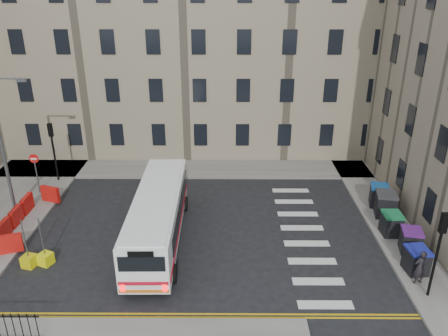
{
  "coord_description": "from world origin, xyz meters",
  "views": [
    {
      "loc": [
        -0.31,
        -21.03,
        12.9
      ],
      "look_at": [
        -0.44,
        2.02,
        3.0
      ],
      "focal_mm": 35.0,
      "sensor_mm": 36.0,
      "label": 1
    }
  ],
  "objects_px": {
    "wheelie_bin_b": "(411,241)",
    "bollard_yellow": "(46,259)",
    "streetlamp": "(2,146)",
    "bus": "(158,215)",
    "wheelie_bin_e": "(379,195)",
    "wheelie_bin_c": "(391,224)",
    "pedestrian": "(420,267)",
    "wheelie_bin_d": "(385,204)",
    "wheelie_bin_a": "(416,260)",
    "bollard_chevron": "(29,261)"
  },
  "relations": [
    {
      "from": "streetlamp",
      "to": "wheelie_bin_d",
      "type": "xyz_separation_m",
      "value": [
        22.03,
        -0.36,
        -3.46
      ]
    },
    {
      "from": "wheelie_bin_b",
      "to": "pedestrian",
      "type": "height_order",
      "value": "pedestrian"
    },
    {
      "from": "wheelie_bin_e",
      "to": "wheelie_bin_a",
      "type": "bearing_deg",
      "value": -79.98
    },
    {
      "from": "wheelie_bin_c",
      "to": "bollard_yellow",
      "type": "bearing_deg",
      "value": -171.32
    },
    {
      "from": "wheelie_bin_c",
      "to": "wheelie_bin_e",
      "type": "distance_m",
      "value": 3.35
    },
    {
      "from": "wheelie_bin_d",
      "to": "bollard_chevron",
      "type": "relative_size",
      "value": 2.49
    },
    {
      "from": "streetlamp",
      "to": "bus",
      "type": "distance_m",
      "value": 9.96
    },
    {
      "from": "bus",
      "to": "wheelie_bin_c",
      "type": "bearing_deg",
      "value": 1.67
    },
    {
      "from": "streetlamp",
      "to": "wheelie_bin_d",
      "type": "relative_size",
      "value": 5.44
    },
    {
      "from": "wheelie_bin_b",
      "to": "bollard_yellow",
      "type": "distance_m",
      "value": 18.31
    },
    {
      "from": "wheelie_bin_d",
      "to": "bollard_chevron",
      "type": "xyz_separation_m",
      "value": [
        -18.97,
        -4.93,
        -0.58
      ]
    },
    {
      "from": "wheelie_bin_a",
      "to": "wheelie_bin_c",
      "type": "bearing_deg",
      "value": 84.82
    },
    {
      "from": "wheelie_bin_a",
      "to": "wheelie_bin_c",
      "type": "distance_m",
      "value": 3.34
    },
    {
      "from": "bus",
      "to": "pedestrian",
      "type": "distance_m",
      "value": 12.92
    },
    {
      "from": "streetlamp",
      "to": "wheelie_bin_d",
      "type": "height_order",
      "value": "streetlamp"
    },
    {
      "from": "streetlamp",
      "to": "wheelie_bin_b",
      "type": "xyz_separation_m",
      "value": [
        22.07,
        -4.09,
        -3.56
      ]
    },
    {
      "from": "wheelie_bin_a",
      "to": "streetlamp",
      "type": "bearing_deg",
      "value": 159.28
    },
    {
      "from": "bus",
      "to": "wheelie_bin_e",
      "type": "height_order",
      "value": "bus"
    },
    {
      "from": "bus",
      "to": "wheelie_bin_b",
      "type": "bearing_deg",
      "value": -5.75
    },
    {
      "from": "streetlamp",
      "to": "wheelie_bin_b",
      "type": "height_order",
      "value": "streetlamp"
    },
    {
      "from": "wheelie_bin_c",
      "to": "streetlamp",
      "type": "bearing_deg",
      "value": 173.77
    },
    {
      "from": "wheelie_bin_a",
      "to": "bollard_chevron",
      "type": "distance_m",
      "value": 18.65
    },
    {
      "from": "wheelie_bin_a",
      "to": "wheelie_bin_b",
      "type": "distance_m",
      "value": 1.72
    },
    {
      "from": "streetlamp",
      "to": "bollard_chevron",
      "type": "distance_m",
      "value": 7.32
    },
    {
      "from": "streetlamp",
      "to": "bus",
      "type": "xyz_separation_m",
      "value": [
        9.11,
        -2.93,
        -2.77
      ]
    },
    {
      "from": "wheelie_bin_e",
      "to": "pedestrian",
      "type": "relative_size",
      "value": 0.82
    },
    {
      "from": "bus",
      "to": "bollard_yellow",
      "type": "distance_m",
      "value": 5.87
    },
    {
      "from": "wheelie_bin_b",
      "to": "bollard_yellow",
      "type": "bearing_deg",
      "value": -165.66
    },
    {
      "from": "pedestrian",
      "to": "wheelie_bin_b",
      "type": "bearing_deg",
      "value": -119.58
    },
    {
      "from": "wheelie_bin_c",
      "to": "bollard_yellow",
      "type": "relative_size",
      "value": 2.08
    },
    {
      "from": "wheelie_bin_d",
      "to": "wheelie_bin_e",
      "type": "height_order",
      "value": "wheelie_bin_d"
    },
    {
      "from": "pedestrian",
      "to": "bollard_yellow",
      "type": "xyz_separation_m",
      "value": [
        -17.67,
        1.55,
        -0.7
      ]
    },
    {
      "from": "wheelie_bin_e",
      "to": "bollard_chevron",
      "type": "relative_size",
      "value": 2.33
    },
    {
      "from": "wheelie_bin_a",
      "to": "bollard_chevron",
      "type": "relative_size",
      "value": 2.05
    },
    {
      "from": "bus",
      "to": "wheelie_bin_e",
      "type": "xyz_separation_m",
      "value": [
        12.94,
        3.83,
        -0.75
      ]
    },
    {
      "from": "wheelie_bin_c",
      "to": "wheelie_bin_d",
      "type": "height_order",
      "value": "wheelie_bin_d"
    },
    {
      "from": "wheelie_bin_b",
      "to": "wheelie_bin_e",
      "type": "height_order",
      "value": "wheelie_bin_e"
    },
    {
      "from": "pedestrian",
      "to": "bollard_chevron",
      "type": "height_order",
      "value": "pedestrian"
    },
    {
      "from": "bollard_yellow",
      "to": "wheelie_bin_a",
      "type": "bearing_deg",
      "value": -2.13
    },
    {
      "from": "wheelie_bin_e",
      "to": "streetlamp",
      "type": "bearing_deg",
      "value": -164.69
    },
    {
      "from": "bus",
      "to": "bollard_yellow",
      "type": "bearing_deg",
      "value": -158.42
    },
    {
      "from": "wheelie_bin_a",
      "to": "wheelie_bin_d",
      "type": "xyz_separation_m",
      "value": [
        0.33,
        5.41,
        0.11
      ]
    },
    {
      "from": "wheelie_bin_d",
      "to": "pedestrian",
      "type": "relative_size",
      "value": 0.88
    },
    {
      "from": "pedestrian",
      "to": "wheelie_bin_e",
      "type": "bearing_deg",
      "value": -110.66
    },
    {
      "from": "bollard_yellow",
      "to": "bollard_chevron",
      "type": "bearing_deg",
      "value": -165.83
    },
    {
      "from": "wheelie_bin_b",
      "to": "wheelie_bin_c",
      "type": "height_order",
      "value": "wheelie_bin_c"
    },
    {
      "from": "streetlamp",
      "to": "pedestrian",
      "type": "distance_m",
      "value": 22.72
    },
    {
      "from": "bus",
      "to": "wheelie_bin_d",
      "type": "relative_size",
      "value": 6.72
    },
    {
      "from": "bus",
      "to": "bollard_yellow",
      "type": "height_order",
      "value": "bus"
    },
    {
      "from": "wheelie_bin_c",
      "to": "bollard_yellow",
      "type": "height_order",
      "value": "wheelie_bin_c"
    }
  ]
}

